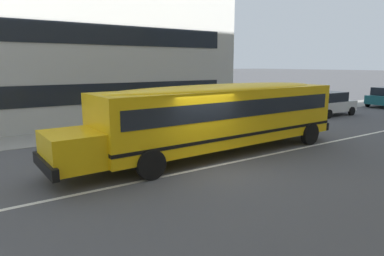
# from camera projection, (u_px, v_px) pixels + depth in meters

# --- Properties ---
(ground_plane) EXTENTS (400.00, 400.00, 0.00)m
(ground_plane) POSITION_uv_depth(u_px,v_px,m) (207.00, 168.00, 11.66)
(ground_plane) COLOR #4C4C4F
(sidewalk_far) EXTENTS (120.00, 3.00, 0.01)m
(sidewalk_far) POSITION_uv_depth(u_px,v_px,m) (119.00, 130.00, 18.22)
(sidewalk_far) COLOR gray
(sidewalk_far) RESTS_ON ground_plane
(lane_centreline) EXTENTS (110.00, 0.16, 0.01)m
(lane_centreline) POSITION_uv_depth(u_px,v_px,m) (207.00, 168.00, 11.66)
(lane_centreline) COLOR silver
(lane_centreline) RESTS_ON ground_plane
(school_bus) EXTENTS (12.40, 2.96, 2.76)m
(school_bus) POSITION_uv_depth(u_px,v_px,m) (220.00, 113.00, 13.28)
(school_bus) COLOR yellow
(school_bus) RESTS_ON ground_plane
(parked_car_white_past_driveway) EXTENTS (3.91, 1.91, 1.64)m
(parked_car_white_past_driveway) POSITION_uv_depth(u_px,v_px,m) (330.00, 103.00, 23.45)
(parked_car_white_past_driveway) COLOR silver
(parked_car_white_past_driveway) RESTS_ON ground_plane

